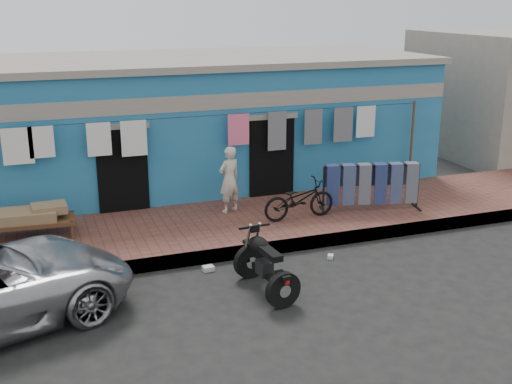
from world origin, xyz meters
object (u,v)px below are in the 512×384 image
object	(u,v)px
bicycle	(299,195)
charpoy	(30,222)
motorcycle	(266,263)
jeans_rack	(371,186)
seated_person	(229,179)

from	to	relation	value
bicycle	charpoy	xyz separation A→B (m)	(-5.42, 0.80, -0.22)
bicycle	charpoy	distance (m)	5.48
charpoy	motorcycle	bearing A→B (deg)	-43.15
motorcycle	jeans_rack	bearing A→B (deg)	32.06
seated_person	bicycle	bearing A→B (deg)	121.56
motorcycle	charpoy	xyz separation A→B (m)	(-3.65, 3.42, 0.03)
motorcycle	charpoy	size ratio (longest dim) A/B	0.90
motorcycle	charpoy	world-z (taller)	motorcycle
motorcycle	bicycle	bearing A→B (deg)	51.15
bicycle	charpoy	bearing A→B (deg)	78.98
charpoy	jeans_rack	distance (m)	7.21
bicycle	jeans_rack	size ratio (longest dim) A/B	0.69
seated_person	jeans_rack	xyz separation A→B (m)	(2.99, -0.94, -0.19)
seated_person	jeans_rack	world-z (taller)	seated_person
bicycle	motorcycle	xyz separation A→B (m)	(-1.77, -2.63, -0.25)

